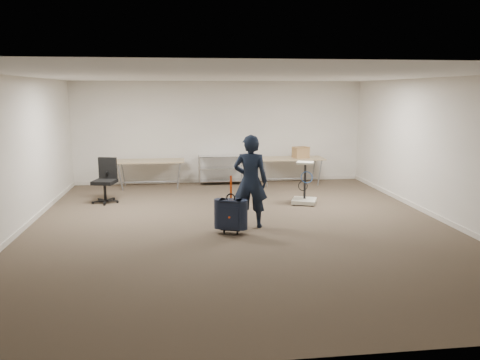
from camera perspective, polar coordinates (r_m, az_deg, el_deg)
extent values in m
plane|color=#433528|center=(8.92, -0.02, -5.71)|extent=(9.00, 9.00, 0.00)
plane|color=beige|center=(13.07, -2.49, 5.82)|extent=(8.00, 0.00, 8.00)
plane|color=beige|center=(4.27, 7.55, -4.66)|extent=(8.00, 0.00, 8.00)
plane|color=beige|center=(9.05, -26.07, 2.50)|extent=(0.00, 9.00, 9.00)
plane|color=beige|center=(9.94, 23.55, 3.36)|extent=(0.00, 9.00, 9.00)
plane|color=white|center=(8.55, -0.02, 12.59)|extent=(8.00, 8.00, 0.00)
cube|color=beige|center=(13.25, -2.44, -0.01)|extent=(8.00, 0.02, 0.10)
cube|color=beige|center=(9.31, -25.32, -5.74)|extent=(0.02, 9.00, 0.10)
cube|color=beige|center=(10.18, 22.93, -4.19)|extent=(0.02, 9.00, 0.10)
cube|color=tan|center=(12.59, -10.91, 2.29)|extent=(1.80, 0.75, 0.03)
cylinder|color=gray|center=(12.69, -10.82, -0.23)|extent=(1.50, 0.02, 0.02)
cylinder|color=gray|center=(12.43, -14.39, 0.33)|extent=(0.13, 0.04, 0.69)
cylinder|color=gray|center=(12.33, -7.46, 0.49)|extent=(0.13, 0.04, 0.69)
cylinder|color=gray|center=(13.01, -14.07, 0.80)|extent=(0.13, 0.04, 0.69)
cylinder|color=gray|center=(12.92, -7.45, 0.96)|extent=(0.13, 0.04, 0.69)
cube|color=tan|center=(12.91, 6.18, 2.63)|extent=(1.80, 0.75, 0.03)
cylinder|color=gray|center=(13.00, 6.13, 0.17)|extent=(1.50, 0.02, 0.02)
cylinder|color=gray|center=(12.52, 3.12, 0.73)|extent=(0.13, 0.04, 0.69)
cylinder|color=gray|center=(12.87, 9.71, 0.87)|extent=(0.13, 0.04, 0.69)
cylinder|color=gray|center=(13.11, 2.66, 1.19)|extent=(0.13, 0.04, 0.69)
cylinder|color=gray|center=(13.44, 8.97, 1.31)|extent=(0.13, 0.04, 0.69)
cylinder|color=silver|center=(12.65, -4.97, 1.05)|extent=(0.02, 0.02, 0.80)
cylinder|color=silver|center=(12.75, 0.43, 1.16)|extent=(0.02, 0.02, 0.80)
cylinder|color=silver|center=(13.09, -5.05, 1.38)|extent=(0.02, 0.02, 0.80)
cylinder|color=silver|center=(13.19, 0.17, 1.49)|extent=(0.02, 0.02, 0.80)
cube|color=silver|center=(12.96, -2.33, -0.04)|extent=(1.20, 0.45, 0.02)
cube|color=silver|center=(12.90, -2.34, 1.49)|extent=(1.20, 0.45, 0.02)
cube|color=silver|center=(12.85, -2.36, 2.94)|extent=(1.20, 0.45, 0.01)
imported|color=black|center=(8.72, 1.28, -0.16)|extent=(0.72, 0.56, 1.75)
cube|color=black|center=(8.38, -1.13, -4.17)|extent=(0.44, 0.33, 0.53)
cube|color=black|center=(8.48, -1.09, -5.98)|extent=(0.38, 0.26, 0.03)
cylinder|color=black|center=(8.50, -1.94, -6.30)|extent=(0.05, 0.08, 0.07)
cylinder|color=black|center=(8.45, -0.30, -6.39)|extent=(0.05, 0.08, 0.07)
torus|color=black|center=(8.31, -1.14, -2.20)|extent=(0.17, 0.08, 0.17)
cube|color=#FF480D|center=(8.29, -1.11, -0.85)|extent=(0.04, 0.02, 0.41)
cylinder|color=black|center=(11.23, -16.08, -2.43)|extent=(0.62, 0.62, 0.09)
cylinder|color=black|center=(11.18, -16.13, -1.37)|extent=(0.06, 0.06, 0.41)
cube|color=black|center=(11.14, -16.19, -0.23)|extent=(0.58, 0.58, 0.08)
cube|color=black|center=(11.29, -15.82, 1.43)|extent=(0.44, 0.17, 0.50)
cube|color=beige|center=(10.80, 7.82, -2.53)|extent=(0.68, 0.68, 0.08)
cylinder|color=black|center=(10.56, 7.01, -3.05)|extent=(0.06, 0.06, 0.04)
cylinder|color=black|center=(10.75, 7.81, -0.07)|extent=(0.05, 0.05, 0.84)
cube|color=beige|center=(10.63, 7.94, 2.09)|extent=(0.46, 0.43, 0.04)
torus|color=#2258AD|center=(10.62, 8.29, 0.35)|extent=(0.29, 0.20, 0.26)
cube|color=#9A6A47|center=(12.94, 7.41, 3.37)|extent=(0.46, 0.39, 0.30)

